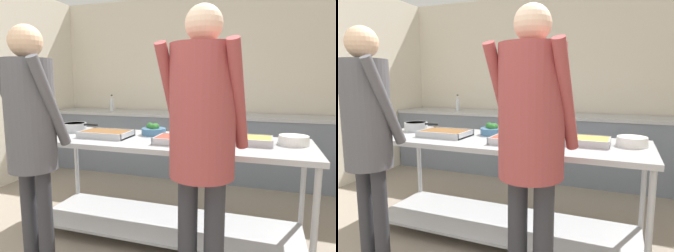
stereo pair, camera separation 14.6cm
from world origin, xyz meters
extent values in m
cube|color=beige|center=(0.00, 3.64, 1.32)|extent=(4.90, 0.06, 2.65)
cube|color=slate|center=(0.00, 3.27, 0.44)|extent=(4.74, 0.62, 0.87)
cube|color=#ADAFB5|center=(0.00, 3.27, 0.89)|extent=(4.74, 0.65, 0.04)
cube|color=black|center=(0.87, 3.27, 0.90)|extent=(0.42, 0.44, 0.02)
cube|color=#ADAFB5|center=(0.05, 1.44, 0.86)|extent=(2.39, 0.80, 0.04)
cube|color=#ADAFB5|center=(0.05, 1.44, 0.12)|extent=(2.31, 0.72, 0.02)
cylinder|color=#ADAFB5|center=(-1.09, 1.09, 0.42)|extent=(0.04, 0.04, 0.84)
cylinder|color=#ADAFB5|center=(1.20, 1.09, 0.42)|extent=(0.04, 0.04, 0.84)
cylinder|color=#ADAFB5|center=(-1.09, 1.80, 0.42)|extent=(0.04, 0.04, 0.84)
cylinder|color=#ADAFB5|center=(1.20, 1.80, 0.42)|extent=(0.04, 0.04, 0.84)
cylinder|color=#ADAFB5|center=(-0.91, 1.54, 0.92)|extent=(0.23, 0.23, 0.09)
cylinder|color=beige|center=(-0.91, 1.54, 0.96)|extent=(0.20, 0.20, 0.01)
cylinder|color=black|center=(-0.73, 1.54, 0.96)|extent=(0.14, 0.02, 0.02)
cube|color=#ADAFB5|center=(-0.47, 1.39, 0.89)|extent=(0.43, 0.29, 0.01)
cube|color=brown|center=(-0.47, 1.39, 0.91)|extent=(0.41, 0.27, 0.04)
cube|color=#ADAFB5|center=(-0.47, 1.25, 0.91)|extent=(0.43, 0.01, 0.05)
cube|color=#ADAFB5|center=(-0.47, 1.53, 0.91)|extent=(0.43, 0.01, 0.05)
cube|color=#ADAFB5|center=(-0.68, 1.39, 0.91)|extent=(0.01, 0.29, 0.05)
cube|color=#ADAFB5|center=(-0.26, 1.39, 0.91)|extent=(0.01, 0.29, 0.05)
cylinder|color=#3D668C|center=(-0.11, 1.62, 0.91)|extent=(0.22, 0.22, 0.06)
sphere|color=#2D702D|center=(-0.09, 1.62, 0.95)|extent=(0.07, 0.07, 0.07)
sphere|color=#2D702D|center=(-0.11, 1.64, 0.95)|extent=(0.06, 0.06, 0.06)
sphere|color=#2D702D|center=(-0.16, 1.64, 0.95)|extent=(0.07, 0.07, 0.07)
sphere|color=#2D702D|center=(-0.13, 1.61, 0.95)|extent=(0.05, 0.05, 0.05)
sphere|color=#2D702D|center=(-0.10, 1.59, 0.95)|extent=(0.06, 0.06, 0.06)
cube|color=#ADAFB5|center=(0.23, 1.32, 0.89)|extent=(0.38, 0.27, 0.01)
cube|color=#B23D2D|center=(0.23, 1.32, 0.91)|extent=(0.36, 0.25, 0.04)
cube|color=#ADAFB5|center=(0.23, 1.19, 0.91)|extent=(0.38, 0.01, 0.05)
cube|color=#ADAFB5|center=(0.23, 1.45, 0.91)|extent=(0.38, 0.01, 0.05)
cube|color=#ADAFB5|center=(0.04, 1.32, 0.91)|extent=(0.01, 0.27, 0.05)
cube|color=#ADAFB5|center=(0.41, 1.32, 0.91)|extent=(0.01, 0.27, 0.05)
cube|color=#ADAFB5|center=(0.69, 1.48, 0.89)|extent=(0.47, 0.27, 0.01)
cube|color=gold|center=(0.69, 1.48, 0.91)|extent=(0.45, 0.25, 0.04)
cube|color=#ADAFB5|center=(0.69, 1.35, 0.91)|extent=(0.47, 0.01, 0.05)
cube|color=#ADAFB5|center=(0.69, 1.61, 0.91)|extent=(0.47, 0.01, 0.05)
cube|color=#ADAFB5|center=(0.46, 1.48, 0.91)|extent=(0.01, 0.27, 0.05)
cube|color=#ADAFB5|center=(0.92, 1.48, 0.91)|extent=(0.01, 0.27, 0.05)
cylinder|color=white|center=(1.08, 1.55, 0.89)|extent=(0.23, 0.23, 0.01)
cylinder|color=white|center=(1.08, 1.55, 0.90)|extent=(0.23, 0.23, 0.01)
cylinder|color=white|center=(1.08, 1.55, 0.91)|extent=(0.23, 0.23, 0.01)
cylinder|color=white|center=(1.08, 1.55, 0.92)|extent=(0.23, 0.23, 0.01)
cylinder|color=white|center=(1.08, 1.55, 0.93)|extent=(0.23, 0.23, 0.01)
cylinder|color=white|center=(1.08, 1.55, 0.95)|extent=(0.22, 0.22, 0.01)
cylinder|color=#2D2D33|center=(-0.65, 0.63, 0.39)|extent=(0.10, 0.10, 0.79)
cylinder|color=#2D2D33|center=(-0.51, 0.63, 0.39)|extent=(0.10, 0.10, 0.79)
cylinder|color=#4C4C51|center=(-0.75, 0.63, 1.23)|extent=(0.08, 0.33, 0.59)
cylinder|color=#4C4C51|center=(-0.42, 0.62, 1.23)|extent=(0.08, 0.33, 0.59)
cylinder|color=#4C4C51|center=(-0.58, 0.63, 1.15)|extent=(0.31, 0.31, 0.73)
sphere|color=tan|center=(-0.58, 0.63, 1.62)|extent=(0.21, 0.21, 0.21)
cylinder|color=#2D2D33|center=(0.44, 0.75, 0.41)|extent=(0.12, 0.12, 0.82)
cylinder|color=#2D2D33|center=(0.61, 0.73, 0.41)|extent=(0.12, 0.12, 0.82)
cylinder|color=#993D3D|center=(0.33, 0.77, 1.28)|extent=(0.12, 0.34, 0.61)
cylinder|color=#993D3D|center=(0.72, 0.71, 1.28)|extent=(0.12, 0.34, 0.61)
cylinder|color=#993D3D|center=(0.53, 0.74, 1.20)|extent=(0.38, 0.38, 0.75)
sphere|color=beige|center=(0.53, 0.74, 1.68)|extent=(0.21, 0.21, 0.21)
cylinder|color=silver|center=(-1.40, 3.18, 1.00)|extent=(0.07, 0.07, 0.17)
cone|color=silver|center=(-1.40, 3.18, 1.12)|extent=(0.06, 0.06, 0.07)
cylinder|color=black|center=(-1.40, 3.18, 1.16)|extent=(0.03, 0.03, 0.02)
camera|label=1|loc=(0.87, -0.92, 1.36)|focal=32.00mm
camera|label=2|loc=(1.01, -0.87, 1.36)|focal=32.00mm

